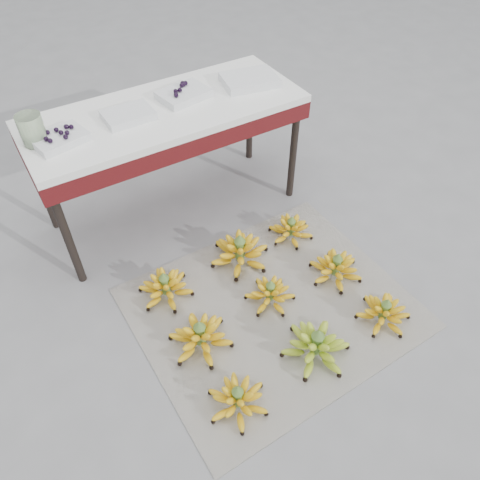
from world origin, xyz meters
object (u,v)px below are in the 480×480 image
bunch_front_left (238,399)px  bunch_back_center (240,252)px  tray_far_left (60,138)px  glass_jar (32,130)px  bunch_mid_right (336,268)px  bunch_back_right (291,229)px  tray_right (183,94)px  newspaper_mat (272,308)px  tray_left (128,115)px  vendor_table (166,121)px  bunch_back_left (165,287)px  bunch_front_right (384,313)px  bunch_mid_center (270,294)px  bunch_mid_left (200,337)px  bunch_front_center (316,346)px  tray_far_right (249,80)px

bunch_front_left → bunch_back_center: 0.80m
tray_far_left → glass_jar: glass_jar is taller
tray_far_left → glass_jar: bearing=152.5°
bunch_mid_right → bunch_back_right: 0.35m
tray_right → newspaper_mat: bearing=-93.1°
tray_left → vendor_table: bearing=1.5°
newspaper_mat → bunch_back_left: bunch_back_left is taller
bunch_front_right → bunch_mid_center: bunch_front_right is taller
bunch_mid_left → bunch_back_right: (0.75, 0.35, -0.01)m
bunch_front_center → bunch_back_center: bunch_back_center is taller
bunch_front_center → bunch_front_right: 0.38m
bunch_mid_left → vendor_table: size_ratio=0.26×
bunch_back_center → tray_far_right: (0.38, 0.53, 0.62)m
bunch_back_left → tray_far_right: tray_far_right is taller
bunch_mid_center → tray_far_right: (0.40, 0.83, 0.63)m
newspaper_mat → tray_far_right: 1.18m
bunch_mid_center → bunch_back_right: bearing=18.6°
bunch_front_left → tray_left: bearing=79.9°
bunch_back_right → glass_jar: bearing=141.5°
bunch_mid_center → bunch_back_left: (-0.41, 0.29, 0.01)m
vendor_table → bunch_front_left: bearing=-104.8°
bunch_back_center → glass_jar: glass_jar is taller
bunch_front_right → bunch_mid_left: 0.85m
newspaper_mat → bunch_mid_right: bearing=0.3°
bunch_front_left → tray_left: 1.37m
bunch_back_center → newspaper_mat: bearing=-75.6°
tray_far_left → tray_right: bearing=6.3°
vendor_table → bunch_back_left: bearing=-120.6°
bunch_mid_right → bunch_back_right: (-0.03, 0.35, -0.01)m
tray_right → tray_far_right: tray_right is taller
bunch_front_right → bunch_back_right: (-0.04, 0.68, -0.00)m
bunch_back_center → bunch_back_right: size_ratio=1.40×
newspaper_mat → bunch_mid_right: bunch_mid_right is taller
tray_far_left → tray_left: size_ratio=1.11×
bunch_mid_center → tray_left: size_ratio=1.36×
bunch_mid_center → tray_left: bearing=85.0°
bunch_mid_left → tray_far_left: bearing=87.3°
bunch_front_right → bunch_mid_right: (-0.01, 0.33, 0.00)m
tray_left → bunch_mid_center: bearing=-71.8°
bunch_back_center → tray_far_left: 1.01m
glass_jar → bunch_mid_center: bearing=-50.7°
tray_far_left → bunch_back_right: bearing=-27.6°
bunch_back_left → glass_jar: glass_jar is taller
bunch_front_center → tray_left: tray_left is taller
bunch_front_left → bunch_back_right: (0.76, 0.69, -0.00)m
bunch_back_center → tray_far_left: (-0.62, 0.51, 0.61)m
newspaper_mat → bunch_mid_left: (-0.39, -0.00, 0.06)m
bunch_front_left → bunch_back_right: bunch_front_left is taller
bunch_back_left → tray_right: tray_right is taller
bunch_mid_right → tray_far_right: size_ratio=0.95×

